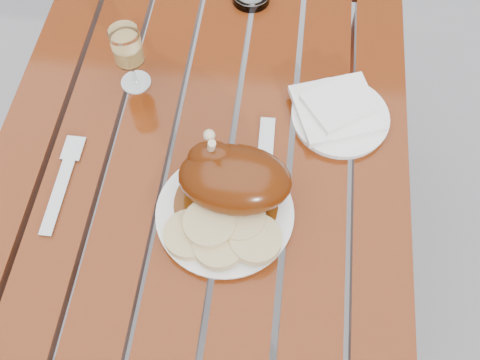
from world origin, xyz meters
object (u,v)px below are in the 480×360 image
table (213,213)px  side_plate (340,117)px  dinner_plate (225,214)px  wine_glass (130,59)px

table → side_plate: 0.47m
table → dinner_plate: size_ratio=4.85×
table → dinner_plate: bearing=-69.8°
table → wine_glass: bearing=147.1°
dinner_plate → table: bearing=110.2°
dinner_plate → wine_glass: size_ratio=1.69×
wine_glass → table: bearing=-32.9°
dinner_plate → wine_glass: wine_glass is taller
dinner_plate → wine_glass: 0.37m
side_plate → wine_glass: bearing=174.0°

